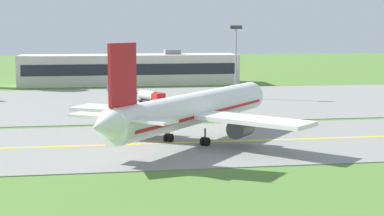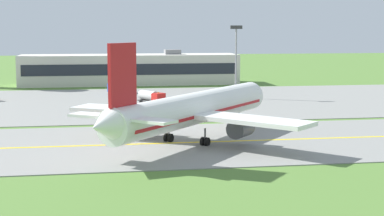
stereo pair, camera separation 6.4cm
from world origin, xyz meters
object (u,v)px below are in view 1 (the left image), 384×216
Objects in this scene: service_truck_baggage at (121,87)px; service_truck_fuel at (151,97)px; apron_light_mast at (236,52)px; airplane_lead at (193,110)px.

service_truck_fuel is at bearing -77.09° from service_truck_baggage.
service_truck_fuel is 21.01m from apron_light_mast.
apron_light_mast is (22.43, -12.07, 7.79)m from service_truck_baggage.
service_truck_baggage is at bearing 151.73° from apron_light_mast.
airplane_lead is 48.16m from apron_light_mast.
airplane_lead is at bearing -87.52° from service_truck_fuel.
airplane_lead reaches higher than service_truck_fuel.
airplane_lead is 37.33m from service_truck_fuel.
apron_light_mast is at bearing -28.27° from service_truck_baggage.
apron_light_mast reaches higher than service_truck_fuel.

